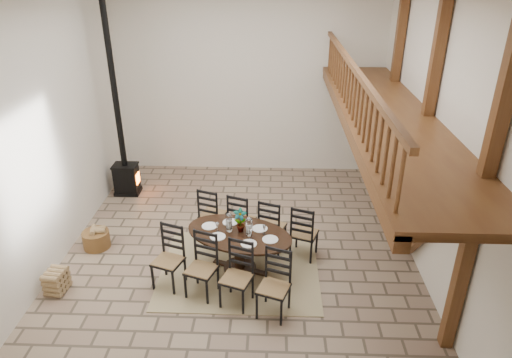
{
  "coord_description": "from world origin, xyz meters",
  "views": [
    {
      "loc": [
        0.64,
        -7.88,
        5.42
      ],
      "look_at": [
        0.32,
        0.4,
        1.39
      ],
      "focal_mm": 32.0,
      "sensor_mm": 36.0,
      "label": 1
    }
  ],
  "objects_px": {
    "log_stack": "(57,281)",
    "log_basket": "(96,239)",
    "wood_stove": "(123,152)",
    "dining_table": "(239,252)"
  },
  "relations": [
    {
      "from": "wood_stove",
      "to": "log_basket",
      "type": "relative_size",
      "value": 9.14
    },
    {
      "from": "wood_stove",
      "to": "log_stack",
      "type": "xyz_separation_m",
      "value": [
        -0.16,
        -3.82,
        -0.92
      ]
    },
    {
      "from": "dining_table",
      "to": "log_stack",
      "type": "relative_size",
      "value": 6.56
    },
    {
      "from": "dining_table",
      "to": "log_stack",
      "type": "bearing_deg",
      "value": -147.44
    },
    {
      "from": "dining_table",
      "to": "log_basket",
      "type": "xyz_separation_m",
      "value": [
        -3.02,
        0.66,
        -0.22
      ]
    },
    {
      "from": "log_basket",
      "to": "log_stack",
      "type": "xyz_separation_m",
      "value": [
        -0.21,
        -1.4,
        0.02
      ]
    },
    {
      "from": "wood_stove",
      "to": "log_stack",
      "type": "bearing_deg",
      "value": -92.67
    },
    {
      "from": "wood_stove",
      "to": "log_stack",
      "type": "distance_m",
      "value": 3.93
    },
    {
      "from": "log_stack",
      "to": "log_basket",
      "type": "bearing_deg",
      "value": 81.34
    },
    {
      "from": "wood_stove",
      "to": "log_basket",
      "type": "height_order",
      "value": "wood_stove"
    }
  ]
}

